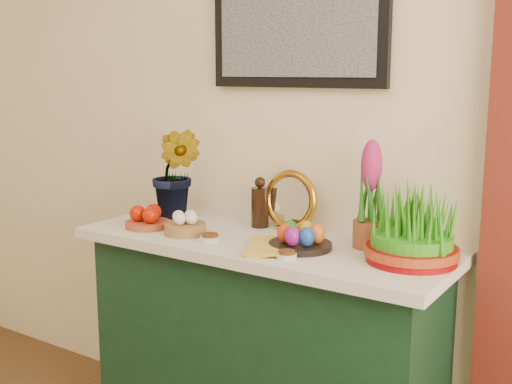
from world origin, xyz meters
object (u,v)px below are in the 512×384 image
mirror (290,201)px  book (248,245)px  sideboard (263,357)px  hyacinth_green (176,158)px  wheatgrass_sabzeh (412,229)px

mirror → book: size_ratio=1.06×
sideboard → hyacinth_green: bearing=169.9°
sideboard → wheatgrass_sabzeh: size_ratio=4.33×
wheatgrass_sabzeh → sideboard: bearing=-178.8°
hyacinth_green → book: hyacinth_green is taller
hyacinth_green → book: 0.62m
sideboard → mirror: mirror is taller
mirror → hyacinth_green: bearing=-170.9°
mirror → book: 0.33m
hyacinth_green → sideboard: bearing=-28.1°
wheatgrass_sabzeh → book: bearing=-162.8°
sideboard → book: size_ratio=5.88×
sideboard → mirror: 0.60m
sideboard → mirror: bearing=85.0°
sideboard → book: 0.50m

